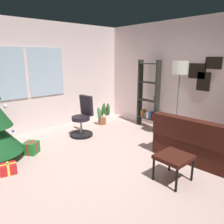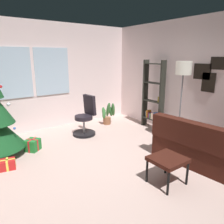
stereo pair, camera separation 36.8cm
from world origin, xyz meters
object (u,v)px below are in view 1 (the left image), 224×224
Objects in this scene: couch at (222,148)px; gift_box_red at (8,169)px; office_chair at (83,120)px; floor_lamp at (180,75)px; footstool at (174,159)px; gift_box_green at (31,148)px; bookshelf at (148,98)px; potted_plant at (103,115)px.

gift_box_red is (-3.06, 2.18, -0.21)m from couch.
floor_lamp reaches higher than office_chair.
footstool is 1.39× the size of gift_box_green.
gift_box_green is 0.20× the size of bookshelf.
couch is 1.20m from footstool.
bookshelf is at bearing -7.97° from gift_box_green.
bookshelf is at bearing 75.82° from floor_lamp.
gift_box_red is (-1.90, 1.92, -0.29)m from footstool.
bookshelf reaches higher than couch.
floor_lamp is at bearing -27.87° from gift_box_green.
gift_box_green is 3.49m from floor_lamp.
footstool is 0.28× the size of bookshelf.
bookshelf is (1.72, -0.62, 0.42)m from office_chair.
gift_box_green is 1.41m from office_chair.
couch is 1.17× the size of bookshelf.
potted_plant is (-0.52, 2.05, -1.24)m from floor_lamp.
gift_box_red is 0.30× the size of office_chair.
gift_box_green is (0.59, 0.51, 0.04)m from gift_box_red.
gift_box_red is at bearing -138.96° from gift_box_green.
bookshelf reaches higher than gift_box_red.
gift_box_red is at bearing -159.78° from potted_plant.
office_chair is 0.54× the size of floor_lamp.
bookshelf reaches higher than footstool.
floor_lamp is (3.41, -0.98, 1.44)m from gift_box_red.
couch is 7.25× the size of gift_box_red.
bookshelf is 1.37m from potted_plant.
office_chair is (0.06, 2.62, 0.01)m from footstool.
potted_plant reaches higher than footstool.
floor_lamp is at bearing 31.86° from footstool.
gift_box_green is at bearing 132.67° from couch.
gift_box_red is 0.82× the size of gift_box_green.
floor_lamp is (0.34, 1.20, 1.22)m from couch.
bookshelf is (3.09, -0.43, 0.68)m from gift_box_green.
gift_box_red is 3.83m from floor_lamp.
couch is 3.77m from gift_box_red.
gift_box_green is 0.55× the size of potted_plant.
office_chair is (1.95, 0.69, 0.30)m from gift_box_red.
gift_box_green is at bearing 152.13° from floor_lamp.
office_chair is at bearing 88.79° from footstool.
floor_lamp is (1.51, 0.94, 1.15)m from footstool.
floor_lamp is 2.78× the size of potted_plant.
office_chair is at bearing 160.30° from bookshelf.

